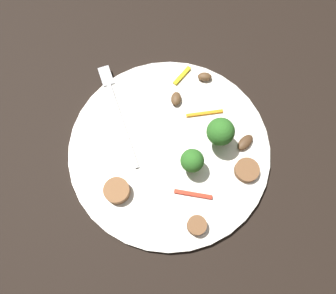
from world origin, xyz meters
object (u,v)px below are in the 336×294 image
Objects in this scene: mushroom_0 at (244,142)px; broccoli_floret_0 at (191,161)px; broccoli_floret_1 at (219,132)px; sausage_slice_2 at (115,191)px; sausage_slice_0 at (245,170)px; mushroom_2 at (203,77)px; sausage_slice_1 at (195,225)px; pepper_strip_0 at (203,113)px; pepper_strip_2 at (192,194)px; fork at (115,107)px; mushroom_1 at (175,99)px; pepper_strip_1 at (181,76)px; plate at (168,148)px.

broccoli_floret_0 is at bearing 114.68° from mushroom_0.
broccoli_floret_1 is at bearing 86.35° from mushroom_0.
sausage_slice_2 is 1.19× the size of mushroom_0.
sausage_slice_0 is 1.58× the size of mushroom_2.
sausage_slice_1 is (-0.08, 0.07, 0.00)m from sausage_slice_0.
mushroom_2 is at bearing -1.41° from pepper_strip_0.
pepper_strip_2 is at bearing 114.43° from sausage_slice_0.
pepper_strip_2 is at bearing 5.10° from sausage_slice_1.
broccoli_floret_0 reaches higher than pepper_strip_0.
mushroom_2 is at bearing -9.08° from broccoli_floret_0.
mushroom_1 is at bearing -102.50° from fork.
sausage_slice_1 is at bearing 148.52° from mushroom_0.
broccoli_floret_1 is 1.48× the size of pepper_strip_1.
plate is 12.94× the size of mushroom_1.
broccoli_floret_1 reaches higher than mushroom_2.
broccoli_floret_1 is at bearing -14.89° from sausage_slice_1.
sausage_slice_1 is 0.87× the size of mushroom_0.
plate is at bearing 172.83° from mushroom_1.
mushroom_1 is at bearing 9.24° from pepper_strip_2.
broccoli_floret_0 reaches higher than fork.
pepper_strip_2 is at bearing 134.87° from mushroom_0.
sausage_slice_0 is at bearing -147.74° from pepper_strip_0.
sausage_slice_2 is at bearing 154.33° from pepper_strip_1.
pepper_strip_1 and pepper_strip_2 have the same top height.
pepper_strip_0 is at bearing 50.23° from mushroom_0.
mushroom_0 is 0.12m from mushroom_1.
sausage_slice_2 is at bearing 145.63° from mushroom_2.
mushroom_1 is at bearing 167.90° from pepper_strip_1.
sausage_slice_0 is 0.90× the size of pepper_strip_1.
sausage_slice_2 is at bearing 112.18° from mushroom_0.
plate is 0.08m from pepper_strip_2.
mushroom_0 is 0.15m from pepper_strip_1.
sausage_slice_0 is 0.15m from mushroom_1.
fork is 0.18m from pepper_strip_2.
mushroom_0 is (0.04, -0.00, -0.00)m from sausage_slice_0.
broccoli_floret_0 is 0.05m from pepper_strip_2.
plate is at bearing 25.59° from pepper_strip_2.
plate is 5.58× the size of pepper_strip_2.
broccoli_floret_1 is at bearing -61.47° from sausage_slice_2.
pepper_strip_0 is at bearing -44.25° from plate.
mushroom_2 reaches higher than pepper_strip_1.
sausage_slice_1 is at bearing -171.69° from mushroom_1.
sausage_slice_2 reaches higher than pepper_strip_1.
mushroom_0 reaches higher than fork.
broccoli_floret_1 reaches higher than mushroom_0.
sausage_slice_2 reaches higher than pepper_strip_0.
broccoli_floret_1 is at bearing -138.37° from mushroom_1.
sausage_slice_2 reaches higher than fork.
plate is 11.40× the size of sausage_slice_1.
sausage_slice_0 is 0.97× the size of sausage_slice_2.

